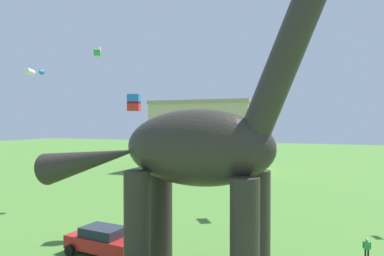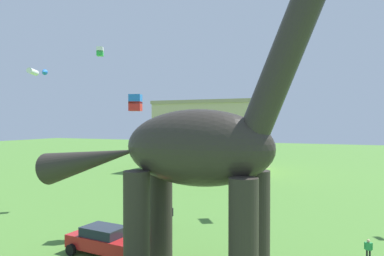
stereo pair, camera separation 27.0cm
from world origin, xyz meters
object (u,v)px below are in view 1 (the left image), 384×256
object	(u,v)px
person_strolling_adult	(367,247)
kite_trailing	(134,103)
person_watching_child	(168,214)
parked_sedan_left	(103,240)
kite_drifting	(32,71)
dinosaur_sculpture	(196,148)
kite_apex	(97,51)
kite_near_low	(286,51)

from	to	relation	value
person_strolling_adult	kite_trailing	distance (m)	16.24
person_watching_child	person_strolling_adult	bearing A→B (deg)	172.47
parked_sedan_left	kite_drifting	distance (m)	18.60
person_watching_child	kite_drifting	bearing A→B (deg)	-9.31
person_strolling_adult	person_watching_child	size ratio (longest dim) A/B	0.67
kite_drifting	parked_sedan_left	bearing A→B (deg)	-29.83
dinosaur_sculpture	kite_trailing	bearing A→B (deg)	162.11
kite_apex	person_watching_child	bearing A→B (deg)	-24.89
kite_apex	kite_near_low	bearing A→B (deg)	14.78
kite_trailing	kite_apex	bearing A→B (deg)	141.39
parked_sedan_left	person_watching_child	bearing A→B (deg)	83.72
kite_trailing	kite_drifting	bearing A→B (deg)	165.11
parked_sedan_left	kite_apex	size ratio (longest dim) A/B	5.44
dinosaur_sculpture	kite_near_low	world-z (taller)	dinosaur_sculpture
person_strolling_adult	kite_apex	world-z (taller)	kite_apex
dinosaur_sculpture	person_watching_child	xyz separation A→B (m)	(-5.03, 7.26, -5.23)
parked_sedan_left	kite_near_low	world-z (taller)	kite_near_low
kite_trailing	kite_drifting	world-z (taller)	kite_drifting
dinosaur_sculpture	parked_sedan_left	distance (m)	8.36
person_watching_child	kite_drifting	xyz separation A→B (m)	(-14.12, 1.58, 10.86)
kite_near_low	parked_sedan_left	bearing A→B (deg)	-119.21
person_watching_child	kite_near_low	xyz separation A→B (m)	(6.82, 8.42, 12.33)
kite_trailing	kite_near_low	bearing A→B (deg)	50.22
person_watching_child	parked_sedan_left	bearing A→B (deg)	75.90
person_strolling_adult	kite_drifting	world-z (taller)	kite_drifting
parked_sedan_left	kite_near_low	bearing A→B (deg)	65.70
parked_sedan_left	person_watching_child	world-z (taller)	person_watching_child
kite_apex	kite_trailing	bearing A→B (deg)	-38.61
person_strolling_adult	person_watching_child	distance (m)	12.51
dinosaur_sculpture	person_strolling_adult	size ratio (longest dim) A/B	15.19
kite_apex	kite_drifting	bearing A→B (deg)	-152.27
kite_trailing	person_strolling_adult	bearing A→B (deg)	2.97
person_watching_child	kite_apex	size ratio (longest dim) A/B	2.14
dinosaur_sculpture	kite_drifting	size ratio (longest dim) A/B	9.49
parked_sedan_left	kite_near_low	size ratio (longest dim) A/B	2.27
person_strolling_adult	person_watching_child	xyz separation A→B (m)	(-12.47, 1.00, 0.34)
kite_apex	parked_sedan_left	bearing A→B (deg)	-51.74
kite_trailing	kite_drifting	distance (m)	13.30
kite_drifting	kite_near_low	bearing A→B (deg)	18.09
kite_drifting	kite_apex	size ratio (longest dim) A/B	2.29
person_strolling_adult	person_watching_child	world-z (taller)	person_watching_child
person_strolling_adult	kite_apex	xyz separation A→B (m)	(-21.56, 5.23, 13.07)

